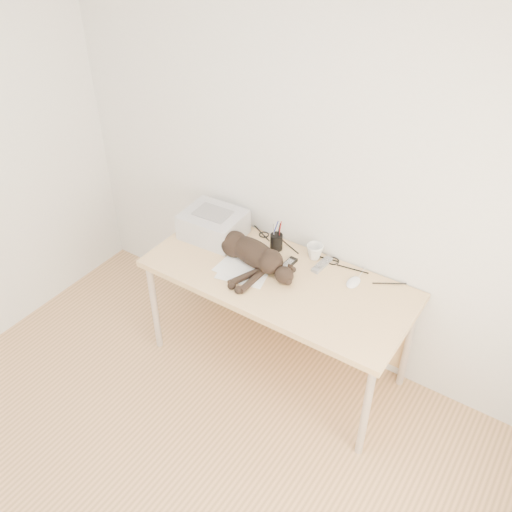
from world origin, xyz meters
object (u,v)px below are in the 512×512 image
Objects in this scene: printer at (213,224)px; mug at (315,252)px; mouse at (354,281)px; desk at (285,286)px; pen_cup at (276,242)px; cat at (250,253)px.

printer reaches higher than mug.
mouse is at bearing 3.68° from printer.
pen_cup is (-0.16, 0.14, 0.19)m from desk.
printer is 3.23× the size of mouse.
desk is 15.60× the size of mug.
printer is 1.95× the size of pen_cup.
printer is at bearing 175.40° from desk.
cat is 0.63m from mouse.
printer reaches higher than desk.
mouse is (0.31, -0.09, -0.03)m from mug.
cat reaches higher than mug.
mug is 0.25m from pen_cup.
desk is 0.43m from mouse.
mug is (0.09, 0.19, 0.18)m from desk.
cat is (0.36, -0.11, -0.01)m from printer.
pen_cup is 1.65× the size of mouse.
pen_cup is (-0.24, -0.05, 0.01)m from mug.
cat is 0.39m from mug.
mouse is (0.55, -0.04, -0.04)m from pen_cup.
cat is at bearing -104.38° from pen_cup.
desk is 0.30m from cat.
desk is 13.32× the size of mouse.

